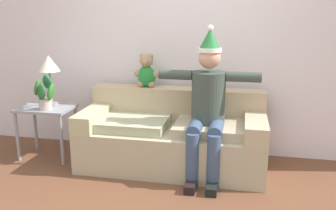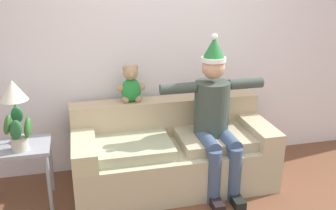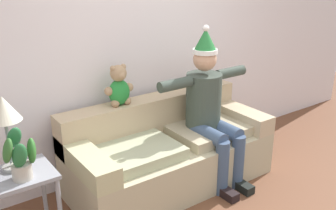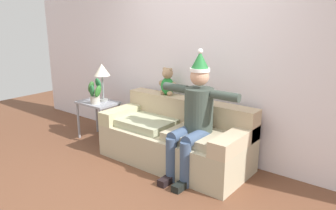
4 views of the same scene
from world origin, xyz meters
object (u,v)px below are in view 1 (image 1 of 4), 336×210
person_seated (207,102)px  teddy_bear (147,72)px  side_table (46,115)px  couch (173,136)px  table_lamp (49,66)px  potted_plant (45,94)px

person_seated → teddy_bear: bearing=150.1°
teddy_bear → side_table: (-1.09, -0.33, -0.48)m
couch → side_table: size_ratio=3.25×
couch → person_seated: person_seated is taller
teddy_bear → side_table: size_ratio=0.64×
couch → side_table: bearing=-177.1°
side_table → teddy_bear: bearing=17.0°
table_lamp → potted_plant: size_ratio=1.47×
teddy_bear → side_table: bearing=-163.0°
teddy_bear → potted_plant: (-1.03, -0.42, -0.21)m
teddy_bear → person_seated: bearing=-29.9°
couch → teddy_bear: teddy_bear is taller
table_lamp → potted_plant: (0.02, -0.17, -0.28)m
side_table → table_lamp: bearing=67.4°
person_seated → table_lamp: person_seated is taller
couch → side_table: couch is taller
side_table → table_lamp: table_lamp is taller
couch → potted_plant: (-1.39, -0.16, 0.44)m
person_seated → teddy_bear: person_seated is taller
potted_plant → teddy_bear: bearing=22.2°
teddy_bear → side_table: teddy_bear is taller
side_table → potted_plant: 0.29m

